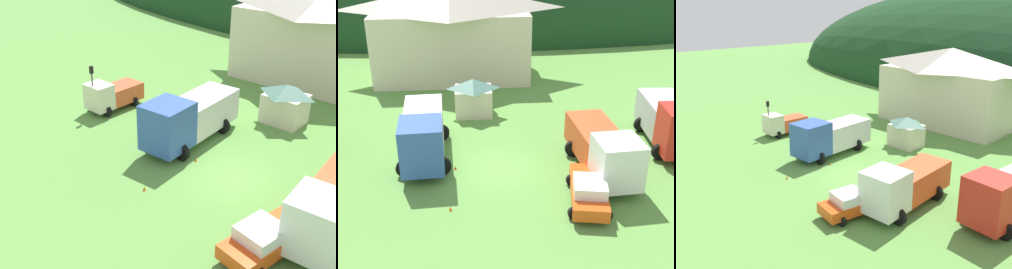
{
  "view_description": "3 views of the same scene",
  "coord_description": "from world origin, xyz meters",
  "views": [
    {
      "loc": [
        11.18,
        -18.17,
        13.6
      ],
      "look_at": [
        -4.49,
        -0.3,
        1.37
      ],
      "focal_mm": 46.04,
      "sensor_mm": 36.0,
      "label": 1
    },
    {
      "loc": [
        -1.56,
        -24.46,
        14.25
      ],
      "look_at": [
        0.62,
        0.67,
        2.02
      ],
      "focal_mm": 48.61,
      "sensor_mm": 36.0,
      "label": 2
    },
    {
      "loc": [
        20.75,
        -20.11,
        12.89
      ],
      "look_at": [
        -3.7,
        2.82,
        1.9
      ],
      "focal_mm": 41.62,
      "sensor_mm": 36.0,
      "label": 3
    }
  ],
  "objects": [
    {
      "name": "play_shed_cream",
      "position": [
        -1.23,
        8.75,
        1.5
      ],
      "size": [
        3.05,
        2.58,
        2.91
      ],
      "color": "beige",
      "rests_on": "ground"
    },
    {
      "name": "forested_hill_backdrop",
      "position": [
        0.0,
        56.47,
        0.0
      ],
      "size": [
        134.56,
        60.0,
        37.55
      ],
      "primitive_type": "ellipsoid",
      "color": "#193D1E",
      "rests_on": "ground"
    },
    {
      "name": "box_truck_blue",
      "position": [
        -4.55,
        1.78,
        1.81
      ],
      "size": [
        3.54,
        8.03,
        3.47
      ],
      "rotation": [
        0.0,
        0.0,
        -1.52
      ],
      "color": "#3356AD",
      "rests_on": "ground"
    },
    {
      "name": "depot_building",
      "position": [
        -2.98,
        18.69,
        4.44
      ],
      "size": [
        15.26,
        9.03,
        8.62
      ],
      "color": "beige",
      "rests_on": "ground"
    },
    {
      "name": "service_pickup_orange",
      "position": [
        4.7,
        -4.15,
        0.83
      ],
      "size": [
        2.85,
        5.05,
        1.66
      ],
      "rotation": [
        0.0,
        0.0,
        -1.75
      ],
      "color": "#E04D16",
      "rests_on": "ground"
    },
    {
      "name": "traffic_cone_mid_row",
      "position": [
        -2.78,
        -4.22,
        0.0
      ],
      "size": [
        0.36,
        0.36,
        0.53
      ],
      "primitive_type": "cone",
      "color": "orange",
      "rests_on": "ground"
    },
    {
      "name": "ground_plane",
      "position": [
        0.0,
        0.0,
        0.0
      ],
      "size": [
        200.0,
        200.0,
        0.0
      ],
      "primitive_type": "plane",
      "color": "#5B9342"
    },
    {
      "name": "crane_truck_red",
      "position": [
        11.79,
        2.11,
        1.84
      ],
      "size": [
        3.7,
        7.25,
        3.56
      ],
      "rotation": [
        0.0,
        0.0,
        -1.64
      ],
      "color": "red",
      "rests_on": "ground"
    },
    {
      "name": "heavy_rig_white",
      "position": [
        6.31,
        -1.1,
        1.67
      ],
      "size": [
        3.56,
        7.61,
        3.25
      ],
      "rotation": [
        0.0,
        0.0,
        -1.5
      ],
      "color": "white",
      "rests_on": "ground"
    },
    {
      "name": "traffic_cone_near_pickup",
      "position": [
        -2.57,
        0.12,
        0.0
      ],
      "size": [
        0.36,
        0.36,
        0.48
      ],
      "primitive_type": "cone",
      "color": "orange",
      "rests_on": "ground"
    }
  ]
}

